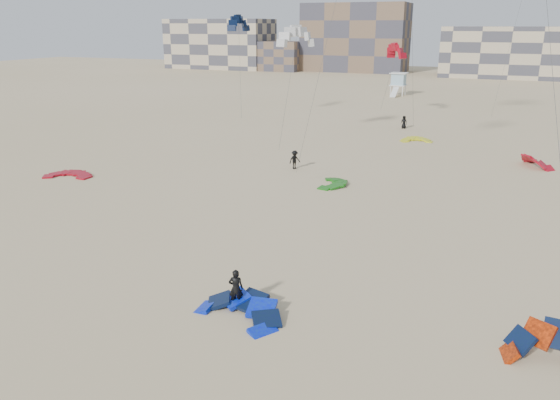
% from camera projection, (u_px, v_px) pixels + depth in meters
% --- Properties ---
extents(ground, '(320.00, 320.00, 0.00)m').
position_uv_depth(ground, '(247.00, 317.00, 24.14)').
color(ground, '#CFB58B').
rests_on(ground, ground).
extents(kite_ground_blue, '(5.18, 5.34, 2.51)m').
position_uv_depth(kite_ground_blue, '(239.00, 316.00, 24.29)').
color(kite_ground_blue, '#0007ED').
rests_on(kite_ground_blue, ground).
extents(kite_ground_orange, '(4.12, 4.10, 3.80)m').
position_uv_depth(kite_ground_orange, '(554.00, 364.00, 20.79)').
color(kite_ground_orange, '#F23B07').
rests_on(kite_ground_orange, ground).
extents(kite_ground_red, '(4.59, 4.75, 0.64)m').
position_uv_depth(kite_ground_red, '(69.00, 176.00, 46.61)').
color(kite_ground_red, '#AF0410').
rests_on(kite_ground_red, ground).
extents(kite_ground_green, '(3.70, 3.51, 0.84)m').
position_uv_depth(kite_ground_green, '(332.00, 185.00, 44.18)').
color(kite_ground_green, '#1C7714').
rests_on(kite_ground_green, ground).
extents(kite_ground_red_far, '(4.85, 4.79, 3.25)m').
position_uv_depth(kite_ground_red_far, '(536.00, 166.00, 49.88)').
color(kite_ground_red_far, '#AF0410').
rests_on(kite_ground_red_far, ground).
extents(kite_ground_yellow, '(3.98, 4.11, 1.22)m').
position_uv_depth(kite_ground_yellow, '(416.00, 141.00, 60.70)').
color(kite_ground_yellow, gold).
rests_on(kite_ground_yellow, ground).
extents(kitesurfer_main, '(0.77, 0.62, 1.84)m').
position_uv_depth(kitesurfer_main, '(236.00, 288.00, 24.80)').
color(kitesurfer_main, black).
rests_on(kitesurfer_main, ground).
extents(kitesurfer_c, '(1.15, 1.24, 1.68)m').
position_uv_depth(kitesurfer_c, '(295.00, 160.00, 48.80)').
color(kitesurfer_c, black).
rests_on(kitesurfer_c, ground).
extents(kitesurfer_e, '(0.83, 0.60, 1.59)m').
position_uv_depth(kitesurfer_e, '(404.00, 122.00, 67.97)').
color(kitesurfer_e, black).
rests_on(kitesurfer_e, ground).
extents(kite_fly_grey, '(5.60, 11.61, 11.31)m').
position_uv_depth(kite_fly_grey, '(296.00, 39.00, 57.35)').
color(kite_fly_grey, white).
rests_on(kite_fly_grey, ground).
extents(kite_fly_navy, '(4.09, 5.37, 12.57)m').
position_uv_depth(kite_fly_navy, '(239.00, 25.00, 69.67)').
color(kite_fly_navy, '#081036').
rests_on(kite_fly_navy, ground).
extents(kite_fly_red, '(5.34, 5.32, 9.32)m').
position_uv_depth(kite_fly_red, '(396.00, 52.00, 73.08)').
color(kite_fly_red, '#AF0410').
rests_on(kite_fly_red, ground).
extents(lifeguard_tower_far, '(3.04, 5.66, 4.09)m').
position_uv_depth(lifeguard_tower_far, '(398.00, 84.00, 99.49)').
color(lifeguard_tower_far, white).
rests_on(lifeguard_tower_far, ground).
extents(condo_west_a, '(30.00, 15.00, 14.00)m').
position_uv_depth(condo_west_a, '(220.00, 44.00, 161.71)').
color(condo_west_a, tan).
rests_on(condo_west_a, ground).
extents(condo_west_b, '(28.00, 14.00, 18.00)m').
position_uv_depth(condo_west_b, '(356.00, 38.00, 150.37)').
color(condo_west_b, brown).
rests_on(condo_west_b, ground).
extents(condo_mid, '(32.00, 16.00, 12.00)m').
position_uv_depth(condo_mid, '(510.00, 52.00, 133.49)').
color(condo_mid, tan).
rests_on(condo_mid, ground).
extents(condo_fill_left, '(12.00, 10.00, 8.00)m').
position_uv_depth(condo_fill_left, '(280.00, 56.00, 153.73)').
color(condo_fill_left, brown).
rests_on(condo_fill_left, ground).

